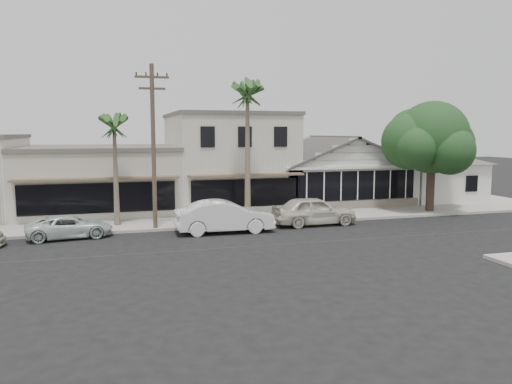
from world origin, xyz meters
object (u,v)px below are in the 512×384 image
object	(u,v)px
utility_pole	(153,143)
shade_tree	(430,140)
car_0	(314,211)
car_2	(70,227)
car_1	(224,216)

from	to	relation	value
utility_pole	shade_tree	world-z (taller)	utility_pole
utility_pole	car_0	size ratio (longest dim) A/B	1.83
shade_tree	car_2	bearing A→B (deg)	-175.10
utility_pole	car_1	world-z (taller)	utility_pole
car_0	car_2	size ratio (longest dim) A/B	1.17
car_2	shade_tree	distance (m)	23.02
utility_pole	car_0	distance (m)	9.90
car_0	car_1	size ratio (longest dim) A/B	0.93
utility_pole	car_0	xyz separation A→B (m)	(9.03, -0.90, -3.95)
shade_tree	car_0	bearing A→B (deg)	-167.08
car_2	car_0	bearing A→B (deg)	-98.28
car_0	shade_tree	size ratio (longest dim) A/B	0.66
utility_pole	car_0	world-z (taller)	utility_pole
car_1	utility_pole	bearing A→B (deg)	67.65
car_0	car_2	world-z (taller)	car_0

